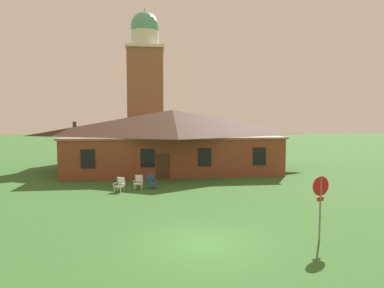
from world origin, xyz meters
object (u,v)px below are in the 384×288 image
(lawn_chair_near_door, at_px, (139,182))
(lawn_chair_left_end, at_px, (152,181))
(lawn_chair_by_porch, at_px, (120,184))
(stop_sign, at_px, (320,195))

(lawn_chair_near_door, distance_m, lawn_chair_left_end, 0.91)
(lawn_chair_by_porch, distance_m, lawn_chair_left_end, 2.26)
(lawn_chair_by_porch, xyz_separation_m, lawn_chair_left_end, (2.12, 0.77, 0.00))
(stop_sign, distance_m, lawn_chair_by_porch, 13.40)
(lawn_chair_by_porch, bearing_deg, stop_sign, -48.93)
(lawn_chair_left_end, bearing_deg, lawn_chair_by_porch, -160.16)
(lawn_chair_by_porch, relative_size, lawn_chair_near_door, 1.00)
(stop_sign, bearing_deg, lawn_chair_by_porch, 131.07)
(stop_sign, bearing_deg, lawn_chair_left_end, 121.53)
(lawn_chair_left_end, bearing_deg, lawn_chair_near_door, 178.36)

